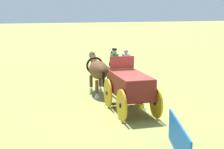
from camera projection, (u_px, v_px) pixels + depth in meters
name	position (u px, v px, depth m)	size (l,w,h in m)	color
ground_plane	(130.00, 112.00, 15.73)	(220.00, 220.00, 0.00)	olive
show_wagon	(129.00, 85.00, 15.67)	(5.87, 1.91, 2.76)	maroon
draft_horse_near	(98.00, 70.00, 18.86)	(3.16, 1.15, 2.20)	brown
draft_horse_off	(121.00, 69.00, 19.21)	(3.07, 1.07, 2.23)	#331E14
sponsor_banner	(179.00, 140.00, 10.90)	(3.20, 0.06, 1.10)	#1959B2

